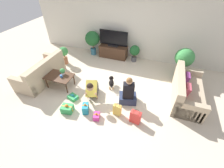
% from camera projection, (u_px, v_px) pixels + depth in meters
% --- Properties ---
extents(ground_plane, '(16.00, 16.00, 0.00)m').
position_uv_depth(ground_plane, '(106.00, 92.00, 5.02)').
color(ground_plane, beige).
extents(wall_back, '(8.40, 0.06, 2.60)m').
position_uv_depth(wall_back, '(129.00, 27.00, 6.10)').
color(wall_back, beige).
rests_on(wall_back, ground_plane).
extents(sofa_left, '(0.84, 1.81, 0.83)m').
position_uv_depth(sofa_left, '(42.00, 73.00, 5.36)').
color(sofa_left, tan).
rests_on(sofa_left, ground_plane).
extents(sofa_right, '(0.84, 1.81, 0.83)m').
position_uv_depth(sofa_right, '(186.00, 91.00, 4.61)').
color(sofa_right, tan).
rests_on(sofa_right, ground_plane).
extents(coffee_table, '(0.90, 0.59, 0.44)m').
position_uv_depth(coffee_table, '(59.00, 77.00, 5.02)').
color(coffee_table, '#472D1E').
rests_on(coffee_table, ground_plane).
extents(tv_console, '(1.22, 0.47, 0.54)m').
position_uv_depth(tv_console, '(113.00, 51.00, 6.68)').
color(tv_console, '#472D1E').
rests_on(tv_console, ground_plane).
extents(tv, '(1.22, 0.20, 0.67)m').
position_uv_depth(tv, '(113.00, 39.00, 6.32)').
color(tv, black).
rests_on(tv, tv_console).
extents(potted_plant_corner_right, '(0.66, 0.66, 1.10)m').
position_uv_depth(potted_plant_corner_right, '(184.00, 59.00, 5.29)').
color(potted_plant_corner_right, '#336B84').
rests_on(potted_plant_corner_right, ground_plane).
extents(potted_plant_back_left, '(0.64, 0.64, 1.07)m').
position_uv_depth(potted_plant_back_left, '(92.00, 40.00, 6.61)').
color(potted_plant_back_left, '#336B84').
rests_on(potted_plant_back_left, ground_plane).
extents(potted_plant_corner_left, '(0.36, 0.36, 0.74)m').
position_uv_depth(potted_plant_corner_left, '(64.00, 53.00, 6.12)').
color(potted_plant_corner_left, '#A36042').
rests_on(potted_plant_corner_left, ground_plane).
extents(potted_plant_back_right, '(0.42, 0.42, 0.72)m').
position_uv_depth(potted_plant_back_right, '(135.00, 52.00, 6.28)').
color(potted_plant_back_right, '#4C4C51').
rests_on(potted_plant_back_right, ground_plane).
extents(person_kneeling, '(0.54, 0.82, 0.79)m').
position_uv_depth(person_kneeling, '(92.00, 89.00, 4.60)').
color(person_kneeling, '#23232D').
rests_on(person_kneeling, ground_plane).
extents(person_sitting, '(0.61, 0.57, 0.95)m').
position_uv_depth(person_sitting, '(128.00, 94.00, 4.46)').
color(person_sitting, '#283351').
rests_on(person_sitting, ground_plane).
extents(dog, '(0.29, 0.53, 0.32)m').
position_uv_depth(dog, '(111.00, 82.00, 5.12)').
color(dog, black).
rests_on(dog, ground_plane).
extents(gift_box_a, '(0.22, 0.27, 0.21)m').
position_uv_depth(gift_box_a, '(97.00, 116.00, 4.14)').
color(gift_box_a, '#CC3389').
rests_on(gift_box_a, ground_plane).
extents(gift_box_b, '(0.35, 0.30, 0.28)m').
position_uv_depth(gift_box_b, '(67.00, 109.00, 4.31)').
color(gift_box_b, '#2D934C').
rests_on(gift_box_b, ground_plane).
extents(gift_box_c, '(0.25, 0.31, 0.32)m').
position_uv_depth(gift_box_c, '(86.00, 108.00, 4.28)').
color(gift_box_c, teal).
rests_on(gift_box_c, ground_plane).
extents(gift_box_d, '(0.36, 0.31, 0.18)m').
position_uv_depth(gift_box_d, '(73.00, 97.00, 4.74)').
color(gift_box_d, '#2D934C').
rests_on(gift_box_d, ground_plane).
extents(gift_bag_a, '(0.30, 0.20, 0.40)m').
position_uv_depth(gift_bag_a, '(135.00, 117.00, 3.98)').
color(gift_bag_a, red).
rests_on(gift_bag_a, ground_plane).
extents(gift_bag_b, '(0.23, 0.15, 0.37)m').
position_uv_depth(gift_bag_b, '(117.00, 110.00, 4.19)').
color(gift_bag_b, '#E5B74C').
rests_on(gift_bag_b, ground_plane).
extents(mug, '(0.12, 0.08, 0.09)m').
position_uv_depth(mug, '(61.00, 76.00, 4.90)').
color(mug, '#386BAD').
rests_on(mug, coffee_table).
extents(tabletop_plant, '(0.17, 0.17, 0.22)m').
position_uv_depth(tabletop_plant, '(62.00, 71.00, 4.98)').
color(tabletop_plant, beige).
rests_on(tabletop_plant, coffee_table).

